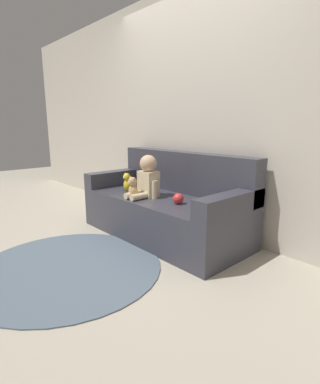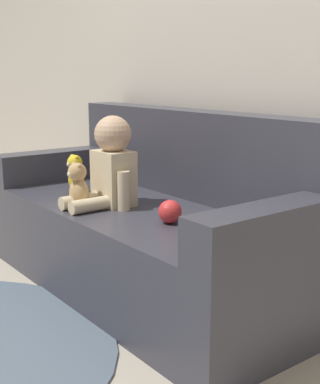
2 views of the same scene
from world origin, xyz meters
TOP-DOWN VIEW (x-y plane):
  - ground_plane at (0.00, 0.00)m, footprint 12.00×12.00m
  - wall_back at (0.00, 0.49)m, footprint 8.00×0.05m
  - couch at (0.00, 0.05)m, footprint 1.82×0.81m
  - person_baby at (-0.10, -0.13)m, footprint 0.29×0.34m
  - teddy_bear_brown at (-0.14, -0.28)m, footprint 0.13×0.10m
  - plush_toy_side at (-0.45, -0.13)m, footprint 0.10×0.09m
  - toy_ball at (0.32, -0.10)m, footprint 0.10×0.10m

SIDE VIEW (x-z plane):
  - ground_plane at x=0.00m, z-range 0.00..0.00m
  - couch at x=0.00m, z-range -0.13..0.74m
  - toy_ball at x=0.32m, z-range 0.43..0.53m
  - plush_toy_side at x=-0.45m, z-range 0.43..0.63m
  - teddy_bear_brown at x=-0.14m, z-range 0.42..0.64m
  - person_baby at x=-0.10m, z-range 0.41..0.83m
  - wall_back at x=0.00m, z-range 0.00..2.60m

